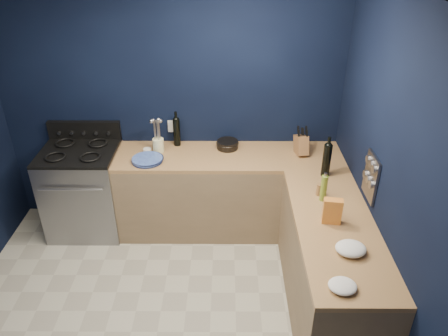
{
  "coord_description": "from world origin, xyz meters",
  "views": [
    {
      "loc": [
        0.57,
        -2.43,
        2.99
      ],
      "look_at": [
        0.55,
        1.0,
        1.0
      ],
      "focal_mm": 34.73,
      "sensor_mm": 36.0,
      "label": 1
    }
  ],
  "objects_px": {
    "utensil_crock": "(158,145)",
    "knife_block": "(301,145)",
    "gas_range": "(85,192)",
    "plate_stack": "(147,160)",
    "crouton_bag": "(332,211)"
  },
  "relations": [
    {
      "from": "utensil_crock",
      "to": "knife_block",
      "type": "xyz_separation_m",
      "value": [
        1.45,
        -0.04,
        0.03
      ]
    },
    {
      "from": "gas_range",
      "to": "utensil_crock",
      "type": "height_order",
      "value": "utensil_crock"
    },
    {
      "from": "gas_range",
      "to": "knife_block",
      "type": "relative_size",
      "value": 4.74
    },
    {
      "from": "gas_range",
      "to": "plate_stack",
      "type": "distance_m",
      "value": 0.86
    },
    {
      "from": "plate_stack",
      "to": "utensil_crock",
      "type": "height_order",
      "value": "utensil_crock"
    },
    {
      "from": "plate_stack",
      "to": "crouton_bag",
      "type": "height_order",
      "value": "crouton_bag"
    },
    {
      "from": "utensil_crock",
      "to": "crouton_bag",
      "type": "relative_size",
      "value": 0.67
    },
    {
      "from": "knife_block",
      "to": "utensil_crock",
      "type": "bearing_deg",
      "value": 168.86
    },
    {
      "from": "gas_range",
      "to": "crouton_bag",
      "type": "height_order",
      "value": "crouton_bag"
    },
    {
      "from": "gas_range",
      "to": "knife_block",
      "type": "xyz_separation_m",
      "value": [
        2.26,
        0.05,
        0.54
      ]
    },
    {
      "from": "gas_range",
      "to": "knife_block",
      "type": "distance_m",
      "value": 2.32
    },
    {
      "from": "knife_block",
      "to": "crouton_bag",
      "type": "relative_size",
      "value": 0.91
    },
    {
      "from": "plate_stack",
      "to": "crouton_bag",
      "type": "relative_size",
      "value": 1.41
    },
    {
      "from": "plate_stack",
      "to": "crouton_bag",
      "type": "bearing_deg",
      "value": -31.29
    },
    {
      "from": "gas_range",
      "to": "knife_block",
      "type": "bearing_deg",
      "value": 1.39
    }
  ]
}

